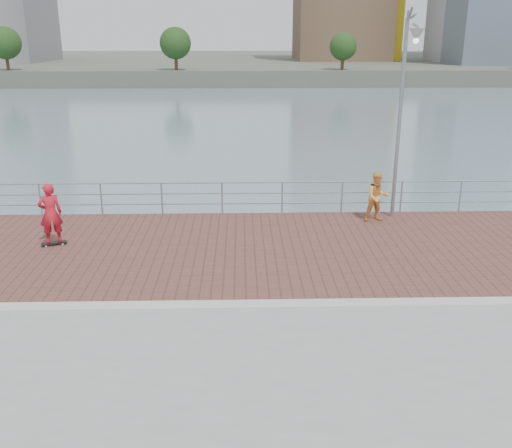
{
  "coord_description": "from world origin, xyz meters",
  "views": [
    {
      "loc": [
        -0.36,
        -11.74,
        5.94
      ],
      "look_at": [
        0.0,
        2.0,
        1.3
      ],
      "focal_mm": 40.0,
      "sensor_mm": 36.0,
      "label": 1
    }
  ],
  "objects_px": {
    "guardrail": "(252,194)",
    "street_lamp": "(407,81)",
    "bystander": "(377,197)",
    "skateboarder": "(50,213)"
  },
  "relations": [
    {
      "from": "skateboarder",
      "to": "guardrail",
      "type": "bearing_deg",
      "value": -174.2
    },
    {
      "from": "street_lamp",
      "to": "bystander",
      "type": "relative_size",
      "value": 3.91
    },
    {
      "from": "street_lamp",
      "to": "guardrail",
      "type": "bearing_deg",
      "value": 168.44
    },
    {
      "from": "guardrail",
      "to": "bystander",
      "type": "bearing_deg",
      "value": -13.46
    },
    {
      "from": "street_lamp",
      "to": "bystander",
      "type": "bearing_deg",
      "value": -179.29
    },
    {
      "from": "guardrail",
      "to": "bystander",
      "type": "relative_size",
      "value": 23.97
    },
    {
      "from": "bystander",
      "to": "street_lamp",
      "type": "bearing_deg",
      "value": -8.11
    },
    {
      "from": "guardrail",
      "to": "skateboarder",
      "type": "height_order",
      "value": "skateboarder"
    },
    {
      "from": "guardrail",
      "to": "street_lamp",
      "type": "xyz_separation_m",
      "value": [
        4.72,
        -0.97,
        3.83
      ]
    },
    {
      "from": "guardrail",
      "to": "skateboarder",
      "type": "xyz_separation_m",
      "value": [
        -5.86,
        -2.99,
        0.31
      ]
    }
  ]
}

